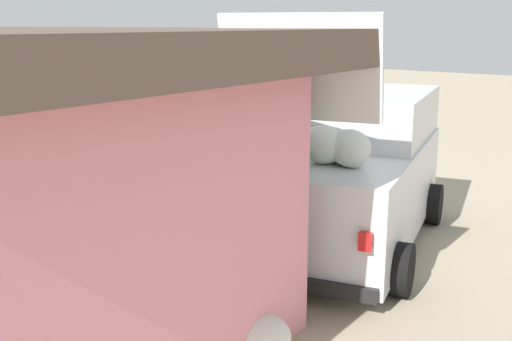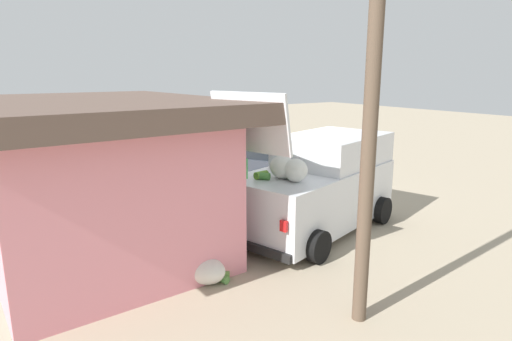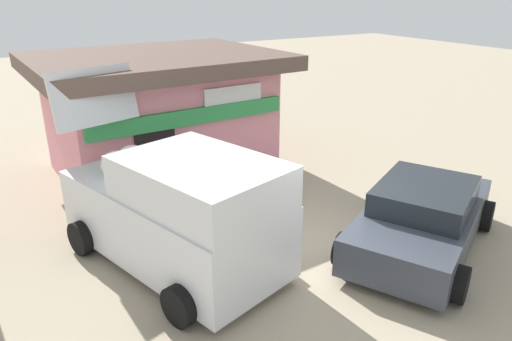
# 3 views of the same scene
# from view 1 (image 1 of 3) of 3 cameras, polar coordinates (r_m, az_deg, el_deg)

# --- Properties ---
(ground_plane) EXTENTS (60.00, 60.00, 0.00)m
(ground_plane) POSITION_cam_1_polar(r_m,az_deg,el_deg) (10.89, 1.05, -2.72)
(ground_plane) COLOR tan
(delivery_van) EXTENTS (3.13, 4.72, 3.15)m
(delivery_van) POSITION_cam_1_polar(r_m,az_deg,el_deg) (8.71, 8.87, -0.00)
(delivery_van) COLOR silver
(delivery_van) RESTS_ON ground_plane
(parked_sedan) EXTENTS (4.36, 3.41, 1.26)m
(parked_sedan) POSITION_cam_1_polar(r_m,az_deg,el_deg) (12.53, -3.24, 2.24)
(parked_sedan) COLOR #383D47
(parked_sedan) RESTS_ON ground_plane
(vendor_standing) EXTENTS (0.51, 0.46, 1.62)m
(vendor_standing) POSITION_cam_1_polar(r_m,az_deg,el_deg) (7.77, -5.24, -2.39)
(vendor_standing) COLOR navy
(vendor_standing) RESTS_ON ground_plane
(customer_bending) EXTENTS (0.70, 0.69, 1.40)m
(customer_bending) POSITION_cam_1_polar(r_m,az_deg,el_deg) (7.26, 2.48, -4.18)
(customer_bending) COLOR #726047
(customer_bending) RESTS_ON ground_plane
(unloaded_banana_pile) EXTENTS (0.86, 0.85, 0.45)m
(unloaded_banana_pile) POSITION_cam_1_polar(r_m,az_deg,el_deg) (5.90, -0.14, -15.25)
(unloaded_banana_pile) COLOR silver
(unloaded_banana_pile) RESTS_ON ground_plane
(paint_bucket) EXTENTS (0.32, 0.32, 0.33)m
(paint_bucket) POSITION_cam_1_polar(r_m,az_deg,el_deg) (9.93, -16.50, -3.92)
(paint_bucket) COLOR blue
(paint_bucket) RESTS_ON ground_plane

